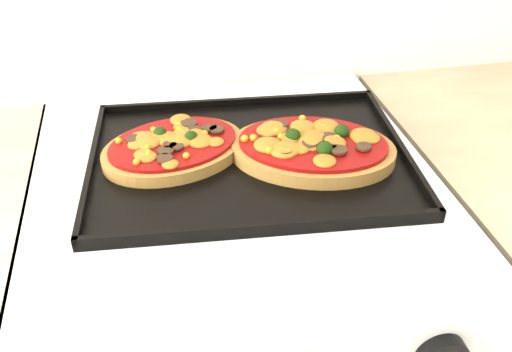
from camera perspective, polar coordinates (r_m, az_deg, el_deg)
name	(u,v)px	position (r m, az deg, el deg)	size (l,w,h in m)	color
baking_tray	(249,156)	(0.86, -0.68, 1.98)	(0.47, 0.35, 0.02)	black
pizza_left	(173,146)	(0.87, -8.27, 2.94)	(0.22, 0.16, 0.03)	#A07137
pizza_right	(313,147)	(0.86, 5.69, 2.91)	(0.25, 0.17, 0.04)	#A07137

